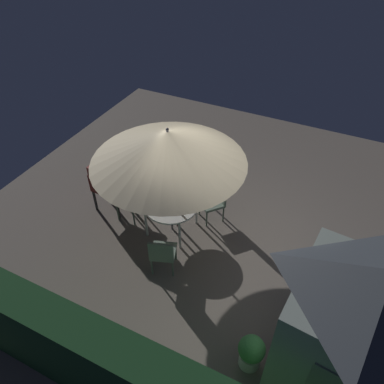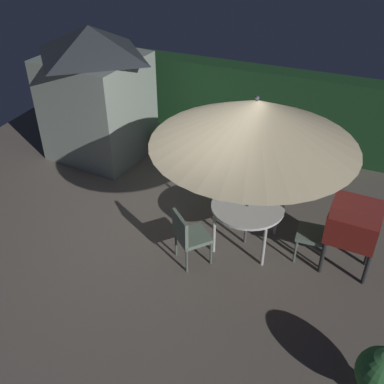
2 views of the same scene
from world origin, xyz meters
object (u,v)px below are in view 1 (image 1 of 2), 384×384
Objects in this scene: patio_table at (171,206)px; bbq_grill at (108,179)px; garden_shed at (359,333)px; chair_near_shed at (163,253)px; chair_far_side at (215,199)px; patio_umbrella at (168,147)px; potted_plant_by_grill at (137,142)px; chair_toward_hedge at (125,198)px; potted_plant_by_shed at (251,352)px.

bbq_grill is (1.54, 0.00, 0.18)m from patio_table.
garden_shed is 3.48m from chair_near_shed.
patio_table is at bearing 47.84° from chair_far_side.
patio_umbrella is 2.44× the size of bbq_grill.
garden_shed reaches higher than chair_far_side.
bbq_grill is at bearing -28.63° from chair_near_shed.
chair_near_shed is (-0.37, 1.05, -0.15)m from patio_table.
garden_shed is at bearing 141.03° from chair_far_side.
chair_far_side reaches higher than patio_table.
chair_far_side reaches higher than potted_plant_by_grill.
garden_shed reaches higher than patio_table.
patio_umbrella is at bearing -70.39° from chair_near_shed.
patio_table is 1.25× the size of chair_toward_hedge.
chair_far_side is at bearing -155.44° from chair_toward_hedge.
potted_plant_by_grill is (4.58, -4.06, 0.08)m from potted_plant_by_shed.
chair_near_shed is at bearing 109.61° from patio_table.
garden_shed is 6.96m from potted_plant_by_grill.
patio_umbrella reaches higher than potted_plant_by_grill.
bbq_grill reaches higher than potted_plant_by_shed.
patio_table is at bearing -39.70° from potted_plant_by_shed.
patio_umbrella is 3.25× the size of chair_far_side.
chair_far_side reaches higher than potted_plant_by_shed.
chair_far_side is at bearing -57.44° from potted_plant_by_shed.
bbq_grill reaches higher than chair_far_side.
patio_umbrella is 2.01m from bbq_grill.
chair_toward_hedge is 1.36× the size of potted_plant_by_shed.
chair_near_shed reaches higher than potted_plant_by_shed.
chair_far_side is at bearing -132.16° from patio_table.
chair_far_side is at bearing -132.16° from patio_umbrella.
patio_table is 0.38× the size of patio_umbrella.
bbq_grill is at bearing 106.21° from potted_plant_by_grill.
bbq_grill is at bearing -8.22° from chair_toward_hedge.
chair_toward_hedge is at bearing 3.41° from patio_umbrella.
chair_far_side is (-2.22, -0.75, -0.33)m from bbq_grill.
bbq_grill is 0.55m from chair_toward_hedge.
bbq_grill is 1.57× the size of potted_plant_by_grill.
chair_toward_hedge is (-0.44, 0.06, -0.33)m from bbq_grill.
chair_far_side is (-0.68, -0.75, -1.61)m from patio_umbrella.
patio_umbrella is at bearing 169.38° from patio_table.
patio_umbrella reaches higher than chair_toward_hedge.
garden_shed is 2.94× the size of chair_far_side.
potted_plant_by_shed is (-2.46, 2.04, -1.77)m from patio_umbrella.
chair_toward_hedge is (1.47, -0.98, 0.00)m from chair_near_shed.
chair_near_shed reaches higher than patio_table.
potted_plant_by_shed is (-4.00, 2.04, -0.49)m from bbq_grill.
chair_far_side is 3.31m from potted_plant_by_shed.
potted_plant_by_shed is 0.87× the size of potted_plant_by_grill.
chair_toward_hedge is (1.10, 0.07, -0.15)m from patio_table.
potted_plant_by_shed is (-1.78, 2.79, -0.16)m from chair_far_side.
chair_toward_hedge is at bearing 24.56° from chair_far_side.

